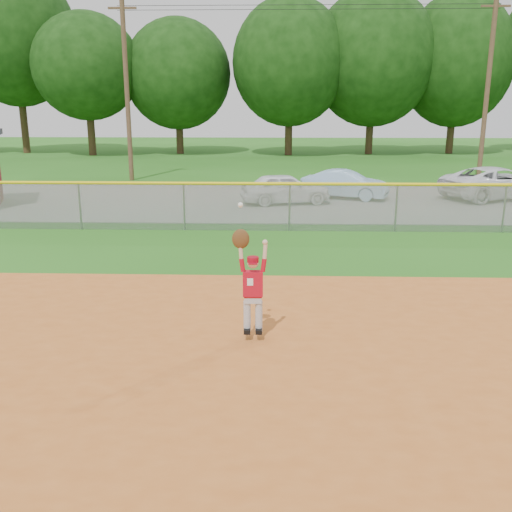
% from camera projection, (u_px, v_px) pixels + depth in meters
% --- Properties ---
extents(ground, '(120.00, 120.00, 0.00)m').
position_uv_depth(ground, '(304.00, 377.00, 8.46)').
color(ground, '#225F15').
rests_on(ground, ground).
extents(parking_strip, '(44.00, 10.00, 0.03)m').
position_uv_depth(parking_strip, '(286.00, 199.00, 23.90)').
color(parking_strip, slate).
rests_on(parking_strip, ground).
extents(car_white_a, '(3.78, 2.16, 1.21)m').
position_uv_depth(car_white_a, '(285.00, 188.00, 22.69)').
color(car_white_a, white).
rests_on(car_white_a, parking_strip).
extents(car_blue, '(3.78, 2.40, 1.18)m').
position_uv_depth(car_blue, '(345.00, 184.00, 23.97)').
color(car_blue, '#9AC2E6').
rests_on(car_blue, parking_strip).
extents(car_white_b, '(5.27, 3.89, 1.33)m').
position_uv_depth(car_white_b, '(497.00, 183.00, 23.84)').
color(car_white_b, white).
rests_on(car_white_b, parking_strip).
extents(outfield_fence, '(40.06, 0.10, 1.55)m').
position_uv_depth(outfield_fence, '(290.00, 203.00, 17.88)').
color(outfield_fence, gray).
rests_on(outfield_fence, ground).
extents(power_lines, '(19.40, 0.24, 9.00)m').
position_uv_depth(power_lines, '(305.00, 87.00, 28.44)').
color(power_lines, '#4C3823').
rests_on(power_lines, ground).
extents(tree_line, '(62.37, 13.00, 14.43)m').
position_uv_depth(tree_line, '(295.00, 53.00, 43.04)').
color(tree_line, '#422D1C').
rests_on(tree_line, ground).
extents(ballplayer, '(0.59, 0.25, 2.23)m').
position_uv_depth(ballplayer, '(251.00, 282.00, 9.48)').
color(ballplayer, silver).
rests_on(ballplayer, ground).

